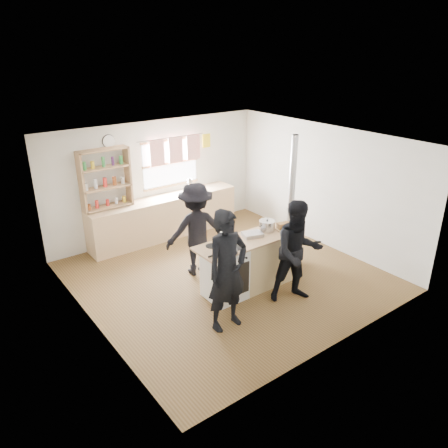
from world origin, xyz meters
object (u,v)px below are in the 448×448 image
(stockpot_counter, at_px, (267,226))
(person_near_right, at_px, (298,252))
(cooking_island, at_px, (252,262))
(bread_board, at_px, (283,226))
(flue_heater, at_px, (289,232))
(thermos, at_px, (190,185))
(skillet_greens, at_px, (227,251))
(person_far, at_px, (196,229))
(person_near_left, at_px, (227,271))
(stockpot_stove, at_px, (227,237))
(roast_tray, at_px, (252,234))

(stockpot_counter, xyz_separation_m, person_near_right, (-0.08, -0.83, -0.16))
(cooking_island, relative_size, bread_board, 6.28)
(flue_heater, distance_m, person_near_right, 1.29)
(flue_heater, bearing_deg, thermos, 103.46)
(skillet_greens, distance_m, person_far, 1.19)
(stockpot_counter, bearing_deg, person_near_left, -152.56)
(skillet_greens, height_order, stockpot_stove, stockpot_stove)
(stockpot_stove, distance_m, flue_heater, 1.60)
(roast_tray, distance_m, bread_board, 0.63)
(person_near_right, bearing_deg, skillet_greens, 173.56)
(thermos, distance_m, skillet_greens, 3.18)
(roast_tray, distance_m, person_near_right, 0.85)
(bread_board, bearing_deg, thermos, 93.07)
(bread_board, bearing_deg, person_near_left, -159.96)
(stockpot_stove, bearing_deg, bread_board, -9.82)
(thermos, bearing_deg, cooking_island, -100.56)
(roast_tray, bearing_deg, person_near_left, -146.41)
(bread_board, xyz_separation_m, person_near_right, (-0.35, -0.70, -0.12))
(stockpot_stove, xyz_separation_m, stockpot_counter, (0.83, -0.07, 0.01))
(bread_board, relative_size, person_far, 0.18)
(thermos, relative_size, bread_board, 0.96)
(flue_heater, distance_m, person_near_left, 2.37)
(thermos, height_order, bread_board, thermos)
(person_near_left, height_order, person_far, person_near_left)
(roast_tray, height_order, stockpot_stove, stockpot_stove)
(skillet_greens, xyz_separation_m, person_near_right, (1.00, -0.56, -0.10))
(thermos, distance_m, stockpot_counter, 2.69)
(stockpot_stove, bearing_deg, thermos, 70.00)
(person_near_right, height_order, person_far, same)
(thermos, relative_size, person_far, 0.17)
(roast_tray, relative_size, stockpot_stove, 1.73)
(roast_tray, height_order, stockpot_counter, stockpot_counter)
(stockpot_counter, relative_size, person_near_left, 0.15)
(bread_board, distance_m, person_far, 1.56)
(person_near_right, bearing_deg, stockpot_stove, 153.07)
(roast_tray, xyz_separation_m, stockpot_counter, (0.35, 0.03, 0.06))
(cooking_island, height_order, bread_board, bread_board)
(cooking_island, relative_size, flue_heater, 0.79)
(person_near_right, bearing_deg, flue_heater, 73.86)
(thermos, height_order, flue_heater, flue_heater)
(cooking_island, bearing_deg, stockpot_stove, 160.40)
(thermos, height_order, stockpot_stove, thermos)
(roast_tray, xyz_separation_m, bread_board, (0.63, -0.10, 0.02))
(person_near_left, bearing_deg, person_far, 70.37)
(stockpot_stove, bearing_deg, person_far, 93.66)
(roast_tray, height_order, person_near_right, person_near_right)
(thermos, distance_m, roast_tray, 2.75)
(cooking_island, distance_m, skillet_greens, 0.86)
(stockpot_stove, height_order, person_near_left, person_near_left)
(person_far, bearing_deg, person_near_right, 129.07)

